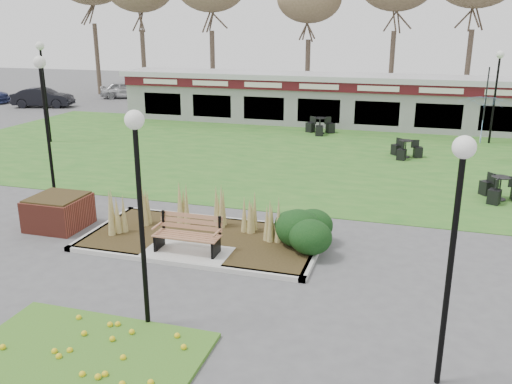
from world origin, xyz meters
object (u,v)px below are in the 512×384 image
(park_bench, at_px, (188,233))
(food_pavilion, at_px, (323,99))
(lamp_post_near_left, at_px, (138,174))
(bistro_set_c, at_px, (499,192))
(car_black, at_px, (43,97))
(lamp_post_far_left, at_px, (43,70))
(car_silver, at_px, (126,90))
(lamp_post_far_right, at_px, (497,77))
(bistro_set_d, at_px, (405,152))
(lamp_post_near_right, at_px, (457,210))
(patio_umbrella, at_px, (483,119))
(bistro_set_b, at_px, (320,128))
(lamp_post_mid_left, at_px, (44,97))
(brick_planter, at_px, (58,212))

(park_bench, height_order, food_pavilion, food_pavilion)
(lamp_post_near_left, height_order, bistro_set_c, lamp_post_near_left)
(lamp_post_near_left, height_order, car_black, lamp_post_near_left)
(food_pavilion, distance_m, car_black, 20.16)
(lamp_post_far_left, relative_size, car_silver, 1.26)
(lamp_post_far_right, height_order, lamp_post_far_left, lamp_post_far_left)
(lamp_post_far_left, bearing_deg, park_bench, -41.58)
(food_pavilion, distance_m, car_silver, 18.40)
(bistro_set_c, relative_size, bistro_set_d, 1.06)
(food_pavilion, relative_size, lamp_post_near_right, 5.93)
(food_pavilion, relative_size, lamp_post_far_left, 5.06)
(food_pavilion, bearing_deg, bistro_set_c, -56.98)
(lamp_post_near_right, bearing_deg, lamp_post_far_right, 82.07)
(patio_umbrella, xyz_separation_m, car_black, (-28.12, 8.00, -1.13))
(lamp_post_near_right, xyz_separation_m, bistro_set_d, (-1.05, 16.06, -2.75))
(bistro_set_b, distance_m, bistro_set_c, 12.38)
(lamp_post_mid_left, bearing_deg, lamp_post_near_left, -43.12)
(brick_planter, bearing_deg, car_silver, 115.82)
(lamp_post_mid_left, bearing_deg, patio_umbrella, 34.55)
(park_bench, distance_m, patio_umbrella, 15.10)
(lamp_post_near_right, bearing_deg, brick_planter, 157.25)
(lamp_post_near_right, bearing_deg, car_black, 137.00)
(brick_planter, relative_size, bistro_set_c, 1.01)
(lamp_post_mid_left, bearing_deg, bistro_set_d, 40.38)
(brick_planter, distance_m, lamp_post_mid_left, 4.12)
(park_bench, xyz_separation_m, lamp_post_near_right, (6.00, -3.61, 2.44))
(lamp_post_near_left, distance_m, lamp_post_near_right, 5.43)
(lamp_post_near_right, height_order, lamp_post_far_right, lamp_post_far_right)
(lamp_post_near_left, xyz_separation_m, car_black, (-20.70, 24.11, -2.41))
(lamp_post_far_right, distance_m, patio_umbrella, 4.33)
(car_black, bearing_deg, lamp_post_far_left, -156.69)
(lamp_post_near_left, relative_size, car_black, 1.02)
(bistro_set_d, xyz_separation_m, car_silver, (-21.93, 14.30, 0.38))
(bistro_set_c, height_order, car_silver, car_silver)
(food_pavilion, relative_size, bistro_set_d, 17.53)
(food_pavilion, xyz_separation_m, bistro_set_c, (8.17, -12.57, -1.19))
(brick_planter, bearing_deg, lamp_post_far_right, 50.40)
(car_black, bearing_deg, lamp_post_far_right, -113.19)
(lamp_post_near_right, bearing_deg, park_bench, 148.97)
(patio_umbrella, bearing_deg, bistro_set_b, 152.32)
(lamp_post_mid_left, xyz_separation_m, lamp_post_far_right, (15.03, 13.77, -0.18))
(park_bench, bearing_deg, car_silver, 122.40)
(lamp_post_mid_left, distance_m, bistro_set_c, 15.29)
(bistro_set_d, bearing_deg, lamp_post_near_right, -86.25)
(bistro_set_c, bearing_deg, bistro_set_d, 121.28)
(bistro_set_c, bearing_deg, park_bench, -138.86)
(park_bench, xyz_separation_m, car_black, (-20.12, 20.75, 0.09))
(lamp_post_mid_left, bearing_deg, brick_planter, -51.16)
(lamp_post_near_left, bearing_deg, lamp_post_mid_left, 136.88)
(food_pavilion, bearing_deg, lamp_post_far_right, -18.53)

